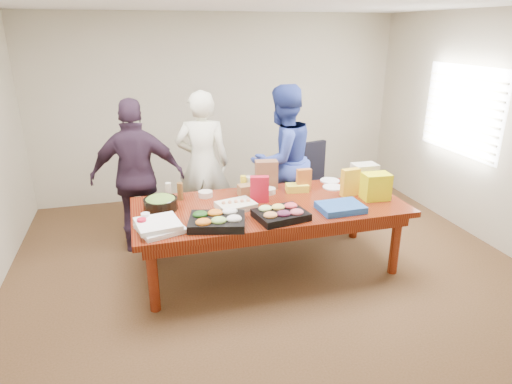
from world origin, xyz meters
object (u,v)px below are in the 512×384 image
object	(u,v)px
conference_table	(269,237)
office_chair	(316,188)
sheet_cake	(236,206)
person_center	(203,164)
person_right	(282,160)
salad_bowl	(161,204)

from	to	relation	value
conference_table	office_chair	size ratio (longest dim) A/B	2.69
conference_table	sheet_cake	xyz separation A→B (m)	(-0.36, -0.01, 0.41)
conference_table	sheet_cake	distance (m)	0.55
conference_table	person_center	size ratio (longest dim) A/B	1.55
conference_table	person_right	world-z (taller)	person_right
office_chair	person_center	xyz separation A→B (m)	(-1.42, 0.24, 0.38)
person_center	office_chair	bearing A→B (deg)	-177.85
conference_table	office_chair	xyz separation A→B (m)	(0.91, 0.91, 0.15)
office_chair	person_right	world-z (taller)	person_right
person_right	sheet_cake	world-z (taller)	person_right
person_center	salad_bowl	bearing A→B (deg)	70.41
person_right	salad_bowl	world-z (taller)	person_right
person_right	salad_bowl	distance (m)	1.73
person_center	salad_bowl	distance (m)	1.14
conference_table	person_center	distance (m)	1.37
person_center	sheet_cake	distance (m)	1.18
conference_table	salad_bowl	bearing A→B (deg)	170.65
office_chair	salad_bowl	size ratio (longest dim) A/B	3.03
office_chair	sheet_cake	bearing A→B (deg)	-159.18
sheet_cake	salad_bowl	distance (m)	0.76
conference_table	salad_bowl	world-z (taller)	salad_bowl
office_chair	sheet_cake	world-z (taller)	office_chair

